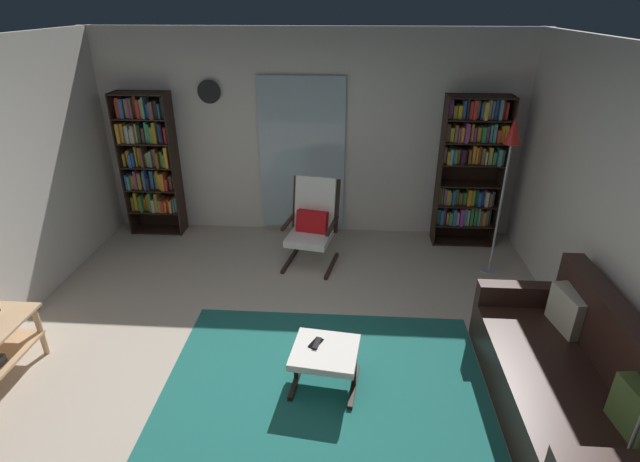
% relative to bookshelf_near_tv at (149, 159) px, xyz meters
% --- Properties ---
extents(ground_plane, '(7.02, 7.02, 0.00)m').
position_rel_bookshelf_near_tv_xyz_m(ground_plane, '(2.06, -2.68, -1.01)').
color(ground_plane, '#BBAC9A').
extents(wall_back, '(5.60, 0.06, 2.60)m').
position_rel_bookshelf_near_tv_xyz_m(wall_back, '(2.06, 0.22, 0.29)').
color(wall_back, silver).
rests_on(wall_back, ground).
extents(glass_door_panel, '(1.10, 0.01, 2.00)m').
position_rel_bookshelf_near_tv_xyz_m(glass_door_panel, '(1.97, 0.15, 0.04)').
color(glass_door_panel, silver).
extents(area_rug, '(2.65, 1.94, 0.01)m').
position_rel_bookshelf_near_tv_xyz_m(area_rug, '(2.44, -2.79, -1.01)').
color(area_rug, '#1E645C').
rests_on(area_rug, ground).
extents(bookshelf_near_tv, '(0.70, 0.30, 1.86)m').
position_rel_bookshelf_near_tv_xyz_m(bookshelf_near_tv, '(0.00, 0.00, 0.00)').
color(bookshelf_near_tv, black).
rests_on(bookshelf_near_tv, ground).
extents(bookshelf_near_sofa, '(0.77, 0.30, 1.88)m').
position_rel_bookshelf_near_tv_xyz_m(bookshelf_near_sofa, '(4.07, -0.07, -0.00)').
color(bookshelf_near_sofa, black).
rests_on(bookshelf_near_sofa, ground).
extents(leather_sofa, '(0.87, 1.94, 0.89)m').
position_rel_bookshelf_near_tv_xyz_m(leather_sofa, '(4.28, -2.99, -0.70)').
color(leather_sofa, '#311C16').
rests_on(leather_sofa, ground).
extents(lounge_armchair, '(0.67, 0.74, 1.02)m').
position_rel_bookshelf_near_tv_xyz_m(lounge_armchair, '(2.17, -0.71, -0.48)').
color(lounge_armchair, black).
rests_on(lounge_armchair, ground).
extents(ottoman, '(0.57, 0.54, 0.37)m').
position_rel_bookshelf_near_tv_xyz_m(ottoman, '(2.44, -2.80, -0.71)').
color(ottoman, white).
rests_on(ottoman, ground).
extents(tv_remote, '(0.07, 0.15, 0.02)m').
position_rel_bookshelf_near_tv_xyz_m(tv_remote, '(2.37, -2.74, -0.64)').
color(tv_remote, black).
rests_on(tv_remote, ottoman).
extents(cell_phone, '(0.12, 0.16, 0.01)m').
position_rel_bookshelf_near_tv_xyz_m(cell_phone, '(2.36, -2.73, -0.64)').
color(cell_phone, black).
rests_on(cell_phone, ottoman).
extents(floor_lamp_by_shelf, '(0.22, 0.22, 1.80)m').
position_rel_bookshelf_near_tv_xyz_m(floor_lamp_by_shelf, '(4.26, -0.81, 0.40)').
color(floor_lamp_by_shelf, '#A5A5AD').
rests_on(floor_lamp_by_shelf, ground).
extents(wall_clock, '(0.29, 0.03, 0.29)m').
position_rel_bookshelf_near_tv_xyz_m(wall_clock, '(0.83, 0.15, 0.84)').
color(wall_clock, silver).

